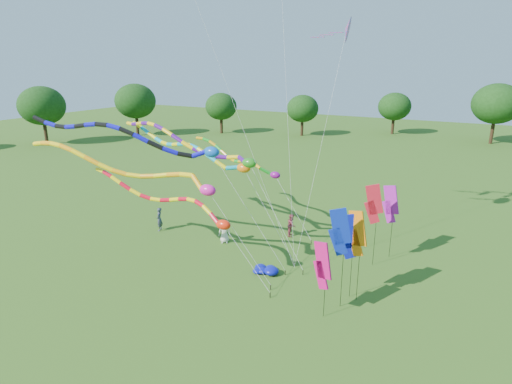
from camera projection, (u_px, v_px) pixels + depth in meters
The scene contains 19 objects.
ground at pixel (222, 292), 23.09m from camera, with size 160.00×160.00×0.00m, color #295215.
tree_ring at pixel (204, 174), 26.42m from camera, with size 122.29×116.49×9.47m.
tube_kite_red at pixel (176, 203), 24.86m from camera, with size 12.55×1.28×5.97m.
tube_kite_orange at pixel (140, 171), 24.27m from camera, with size 15.04×2.42×7.94m.
tube_kite_purple at pixel (195, 145), 27.74m from camera, with size 15.32×2.70×8.54m.
tube_kite_blue at pixel (140, 139), 24.44m from camera, with size 15.24×3.84×9.26m.
tube_kite_cyan at pixel (197, 152), 28.42m from camera, with size 14.05×2.32×8.11m.
tube_kite_green at pixel (245, 161), 31.87m from camera, with size 11.22×3.11×6.56m.
delta_kite_high_c at pixel (347, 30), 25.56m from camera, with size 3.09×6.33×14.84m.
banner_pole_red at pixel (373, 204), 25.09m from camera, with size 1.10×0.53×5.16m.
banner_pole_violet at pixel (390, 204), 26.40m from camera, with size 1.14×0.39×4.73m.
banner_pole_orange at pixel (357, 234), 21.44m from camera, with size 1.13×0.43×4.91m.
banner_pole_blue_a at pixel (340, 232), 20.62m from camera, with size 1.12×0.48×5.30m.
banner_pole_blue_b at pixel (349, 237), 21.70m from camera, with size 1.12×0.47×4.66m.
banner_pole_magenta_a at pixel (322, 266), 20.30m from camera, with size 1.10×0.52×3.89m.
blue_nylon_heap at pixel (266, 267), 25.48m from camera, with size 1.35×1.39×0.47m.
person_a at pixel (224, 231), 29.20m from camera, with size 0.80×0.52×1.63m, color silver.
person_b at pixel (159, 219), 31.29m from camera, with size 0.64×0.42×1.75m, color #383D4F.
person_c at pixel (292, 225), 30.35m from camera, with size 0.78×0.61×1.61m, color #943646.
Camera 1 is at (11.38, -17.15, 11.91)m, focal length 30.00 mm.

